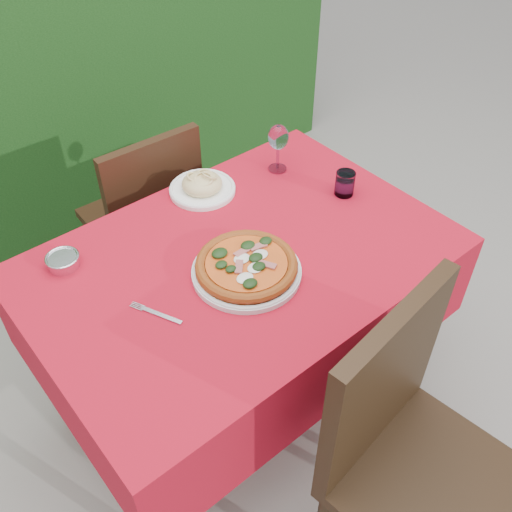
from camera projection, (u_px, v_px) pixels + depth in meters
ground at (244, 396)px, 2.22m from camera, size 60.00×60.00×0.00m
hedge at (16, 41)px, 2.47m from camera, size 3.20×0.55×1.78m
dining_table at (241, 290)px, 1.82m from camera, size 1.26×0.86×0.75m
chair_near at (409, 447)px, 1.45m from camera, size 0.50×0.50×0.99m
chair_far at (148, 213)px, 2.26m from camera, size 0.41×0.41×0.87m
pizza_plate at (246, 267)px, 1.64m from camera, size 0.38×0.38×0.06m
pasta_plate at (202, 186)px, 1.93m from camera, size 0.23×0.23×0.06m
water_glass at (345, 185)px, 1.91m from camera, size 0.06×0.06×0.09m
wine_glass at (278, 139)px, 1.96m from camera, size 0.07×0.07×0.18m
fork at (161, 315)px, 1.53m from camera, size 0.09×0.17×0.00m
steel_ramekin at (63, 262)px, 1.67m from camera, size 0.09×0.09×0.03m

